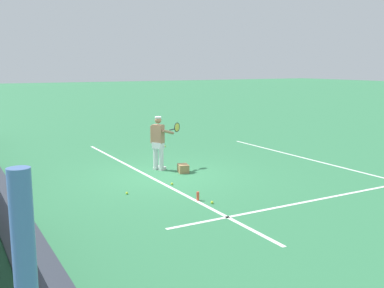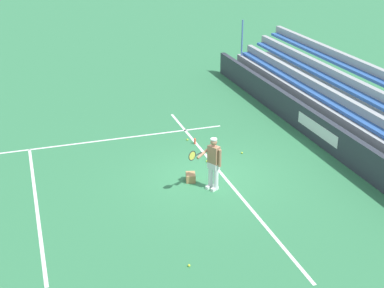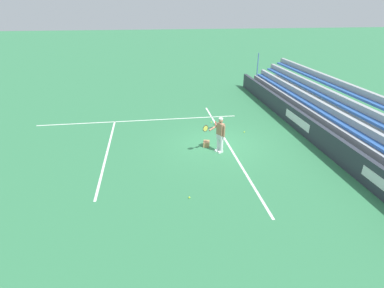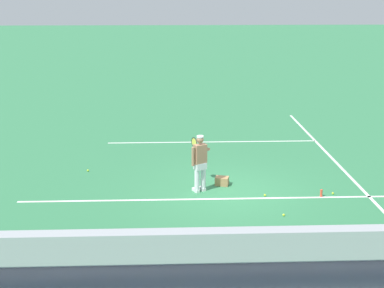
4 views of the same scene
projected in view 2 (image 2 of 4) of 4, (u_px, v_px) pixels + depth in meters
The scene contains 13 objects.
ground_plane at pixel (208, 177), 17.62m from camera, with size 160.00×160.00×0.00m, color #337A4C.
court_baseline_white at pixel (222, 175), 17.76m from camera, with size 12.00×0.10×0.01m, color white.
court_sideline_white at pixel (71, 144), 20.04m from camera, with size 0.10×12.00×0.01m, color white.
court_service_line_white at pixel (36, 203), 16.04m from camera, with size 8.22×0.10×0.01m, color white.
back_wall_sponsor_board at pixel (339, 143), 18.80m from camera, with size 22.61×0.25×1.10m.
bleacher_stand at pixel (384, 132), 19.26m from camera, with size 21.48×2.40×2.95m.
tennis_player at pixel (213, 163), 16.54m from camera, with size 0.56×1.07×1.71m.
ball_box_cardboard at pixel (191, 177), 17.32m from camera, with size 0.40×0.30×0.26m, color #A87F51.
tennis_ball_midcourt at pixel (242, 153), 19.28m from camera, with size 0.07×0.07×0.07m, color #CCE533.
tennis_ball_near_player at pixel (187, 140), 20.39m from camera, with size 0.07×0.07×0.07m, color #CCE533.
tennis_ball_stray_back at pixel (207, 161), 18.65m from camera, with size 0.07×0.07×0.07m, color #CCE533.
tennis_ball_far_left at pixel (189, 265), 13.19m from camera, with size 0.07×0.07×0.07m, color #CCE533.
water_bottle at pixel (195, 141), 20.06m from camera, with size 0.07×0.07×0.22m, color #EA4C33.
Camera 2 is at (-14.72, 5.43, 8.10)m, focal length 50.00 mm.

